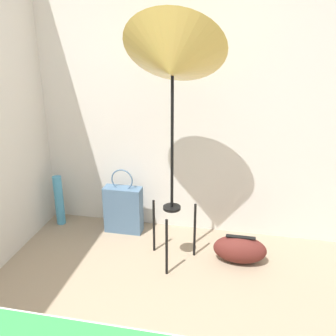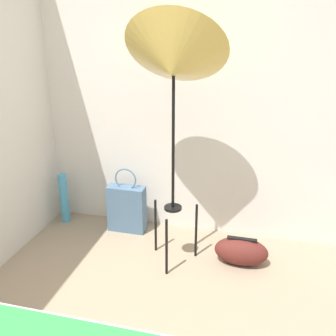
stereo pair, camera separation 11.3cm
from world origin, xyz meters
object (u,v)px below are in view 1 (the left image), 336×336
Objects in this scene: photo_umbrella at (172,63)px; tote_bag at (123,209)px; paper_roll at (59,200)px; duffel_bag at (240,249)px.

tote_bag is (-0.51, 0.36, -1.31)m from photo_umbrella.
tote_bag reaches higher than paper_roll.
photo_umbrella is 3.99× the size of paper_roll.
photo_umbrella is 1.76m from paper_roll.
paper_roll is at bearing 178.82° from tote_bag.
paper_roll is at bearing 170.21° from duffel_bag.
photo_umbrella is 3.15× the size of tote_bag.
photo_umbrella is 1.45m from tote_bag.
duffel_bag is at bearing 8.87° from photo_umbrella.
tote_bag reaches higher than duffel_bag.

